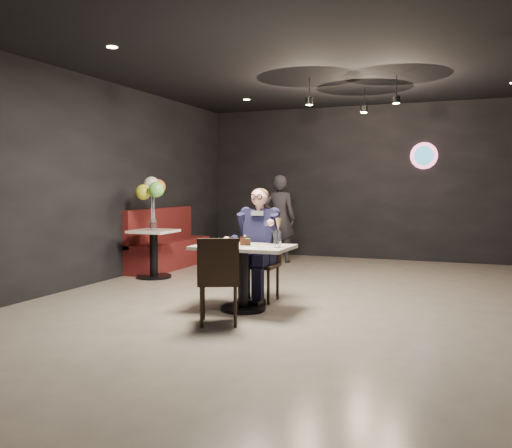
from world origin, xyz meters
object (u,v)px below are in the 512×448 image
at_px(chair_near, 219,280).
at_px(side_table, 154,253).
at_px(sundae_glass, 277,239).
at_px(passerby, 279,219).
at_px(balloon_vase, 153,225).
at_px(chair_far, 260,264).
at_px(seated_man, 260,243).
at_px(main_table, 243,278).
at_px(booth_bench, 170,238).

xyz_separation_m(chair_near, side_table, (-2.15, 2.19, -0.07)).
bearing_deg(sundae_glass, passerby, 108.58).
relative_size(chair_near, balloon_vase, 5.59).
bearing_deg(passerby, chair_far, 99.01).
relative_size(seated_man, passerby, 0.88).
bearing_deg(balloon_vase, side_table, 0.00).
bearing_deg(seated_man, chair_far, -90.00).
relative_size(chair_near, side_table, 1.18).
distance_m(chair_far, passerby, 3.49).
bearing_deg(chair_far, passerby, 104.99).
bearing_deg(seated_man, main_table, -90.00).
xyz_separation_m(booth_bench, side_table, (0.30, -1.00, -0.13)).
bearing_deg(booth_bench, balloon_vase, -73.30).
bearing_deg(side_table, passerby, 62.05).
bearing_deg(chair_near, passerby, 77.17).
bearing_deg(chair_far, chair_near, -90.00).
distance_m(main_table, chair_near, 0.66).
distance_m(sundae_glass, booth_bench, 3.86).
distance_m(chair_far, sundae_glass, 0.81).
xyz_separation_m(chair_far, passerby, (-0.90, 3.35, 0.36)).
relative_size(chair_near, sundae_glass, 4.83).
bearing_deg(chair_far, side_table, 155.42).
xyz_separation_m(chair_near, seated_man, (0.00, 1.20, 0.26)).
xyz_separation_m(booth_bench, passerby, (1.56, 1.37, 0.30)).
relative_size(chair_far, seated_man, 0.64).
height_order(seated_man, side_table, seated_man).
height_order(chair_far, balloon_vase, chair_far).
bearing_deg(sundae_glass, seated_man, 126.28).
bearing_deg(side_table, sundae_glass, -31.21).
relative_size(balloon_vase, passerby, 0.10).
height_order(side_table, balloon_vase, balloon_vase).
bearing_deg(main_table, sundae_glass, -3.49).
bearing_deg(chair_far, balloon_vase, 155.42).
distance_m(sundae_glass, balloon_vase, 3.01).
height_order(chair_near, side_table, chair_near).
relative_size(sundae_glass, side_table, 0.24).
height_order(main_table, booth_bench, booth_bench).
relative_size(main_table, chair_far, 1.20).
distance_m(seated_man, side_table, 2.39).
height_order(main_table, passerby, passerby).
xyz_separation_m(main_table, balloon_vase, (-2.15, 1.53, 0.46)).
bearing_deg(side_table, chair_far, -24.58).
bearing_deg(booth_bench, main_table, -45.94).
xyz_separation_m(seated_man, sundae_glass, (0.42, -0.58, 0.13)).
xyz_separation_m(seated_man, booth_bench, (-2.45, 1.98, -0.20)).
bearing_deg(chair_far, main_table, -90.00).
height_order(balloon_vase, passerby, passerby).
relative_size(sundae_glass, booth_bench, 0.09).
bearing_deg(balloon_vase, passerby, 62.05).
xyz_separation_m(main_table, chair_far, (0.00, 0.55, 0.09)).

